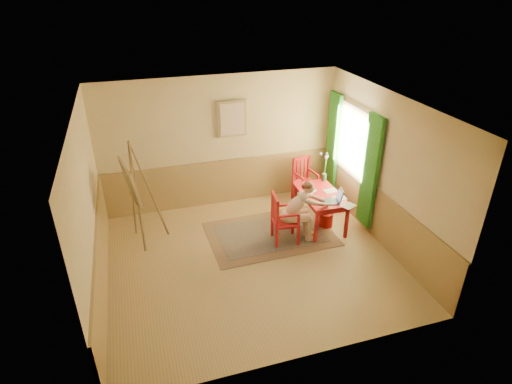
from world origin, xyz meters
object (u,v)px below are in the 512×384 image
object	(u,v)px
figure	(299,209)
laptop	(332,200)
chair_left	(283,219)
table	(321,198)
easel	(133,185)
chair_back	(304,180)

from	to	relation	value
figure	laptop	world-z (taller)	figure
chair_left	laptop	size ratio (longest dim) A/B	2.22
table	chair_left	distance (m)	0.97
figure	easel	world-z (taller)	easel
figure	chair_back	bearing A→B (deg)	63.35
figure	easel	xyz separation A→B (m)	(-2.87, 0.81, 0.53)
laptop	chair_left	bearing A→B (deg)	177.42
chair_left	laptop	distance (m)	1.01
table	laptop	distance (m)	0.39
chair_left	laptop	world-z (taller)	chair_left
table	chair_back	bearing A→B (deg)	83.62
laptop	easel	distance (m)	3.66
table	easel	size ratio (longest dim) A/B	0.60
figure	table	bearing A→B (deg)	30.47
table	chair_back	distance (m)	1.10
chair_left	figure	size ratio (longest dim) A/B	0.82
chair_left	chair_back	distance (m)	1.74
chair_back	laptop	bearing A→B (deg)	-92.28
figure	laptop	xyz separation A→B (m)	(0.66, -0.01, 0.10)
laptop	easel	world-z (taller)	easel
table	figure	distance (m)	0.70
table	chair_back	size ratio (longest dim) A/B	1.23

